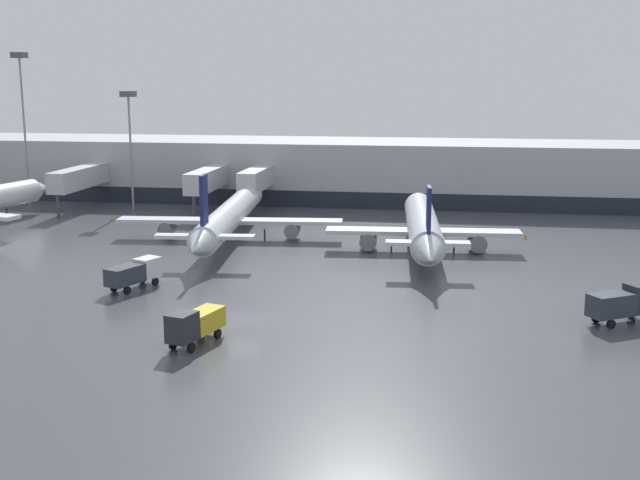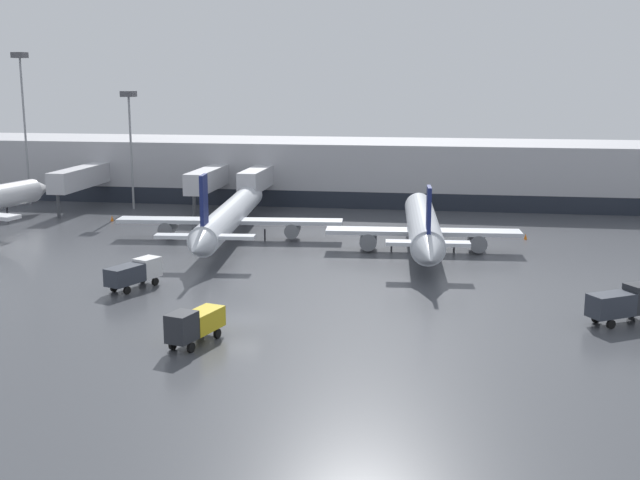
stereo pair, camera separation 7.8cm
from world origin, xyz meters
name	(u,v)px [view 2 (the right image)]	position (x,y,z in m)	size (l,w,h in m)	color
ground_plane	(243,319)	(0.00, 0.00, 0.00)	(320.00, 320.00, 0.00)	#424449
terminal_building	(343,171)	(-0.27, 61.81, 4.50)	(160.00, 30.58, 9.00)	#B2B2B7
parked_jet_2	(230,216)	(-9.28, 30.20, 2.68)	(26.14, 39.84, 9.15)	silver
parked_jet_3	(423,227)	(12.94, 27.00, 2.70)	(20.91, 33.90, 8.50)	silver
service_truck_0	(623,302)	(28.86, 3.59, 1.63)	(5.68, 4.42, 2.90)	#2D333D
service_truck_1	(134,272)	(-11.75, 7.39, 1.49)	(3.71, 5.85, 2.48)	#2D333D
service_truck_2	(194,324)	(-1.84, -6.29, 1.51)	(3.02, 5.61, 2.68)	gold
traffic_cone_0	(526,236)	(24.51, 35.33, 0.33)	(0.38, 0.38, 0.67)	orange
traffic_cone_1	(112,218)	(-27.61, 39.22, 0.37)	(0.40, 0.40, 0.73)	orange
apron_light_mast_0	(129,115)	(-28.53, 48.91, 13.18)	(1.80, 1.80, 16.49)	gray
apron_light_mast_1	(22,88)	(-45.38, 50.84, 16.83)	(1.80, 1.80, 21.84)	gray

